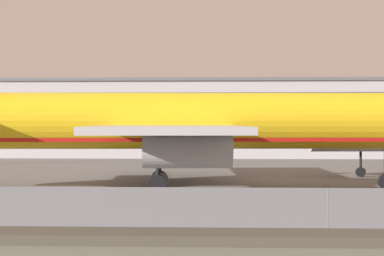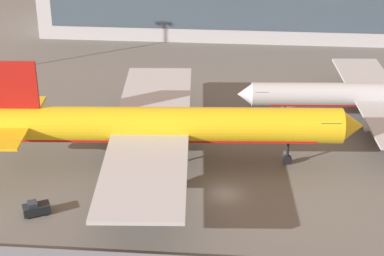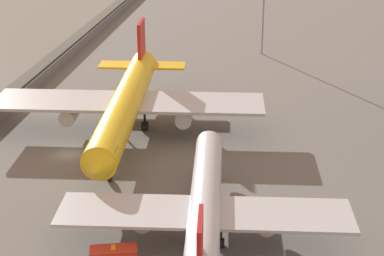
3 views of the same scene
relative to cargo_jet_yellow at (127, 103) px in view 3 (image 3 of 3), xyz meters
name	(u,v)px [view 3 (image 3 of 3)]	position (x,y,z in m)	size (l,w,h in m)	color
ground_plane	(69,154)	(8.85, -7.40, -5.69)	(500.00, 500.00, 0.00)	#66635E
cargo_jet_yellow	(127,103)	(0.00, 0.00, 0.00)	(52.68, 45.45, 14.91)	yellow
passenger_jet_silver	(205,205)	(30.46, 16.09, -1.33)	(40.21, 34.69, 11.44)	silver
baggage_tug	(72,100)	(-13.66, -13.84, -4.89)	(3.58, 2.84, 1.80)	#1E2328
ops_van	(113,256)	(37.68, 6.60, -4.41)	(3.31, 5.56, 2.48)	red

